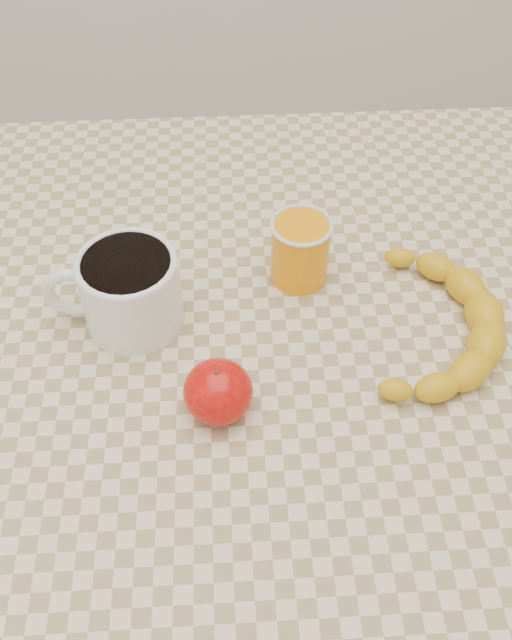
{
  "coord_description": "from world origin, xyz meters",
  "views": [
    {
      "loc": [
        -0.03,
        -0.48,
        1.33
      ],
      "look_at": [
        0.0,
        0.0,
        0.77
      ],
      "focal_mm": 40.0,
      "sensor_mm": 36.0,
      "label": 1
    }
  ],
  "objects": [
    {
      "name": "apple",
      "position": [
        -0.04,
        -0.09,
        0.78
      ],
      "size": [
        0.08,
        0.08,
        0.06
      ],
      "color": "#940406",
      "rests_on": "table"
    },
    {
      "name": "table",
      "position": [
        0.0,
        0.0,
        0.66
      ],
      "size": [
        0.8,
        0.8,
        0.75
      ],
      "color": "beige",
      "rests_on": "ground"
    },
    {
      "name": "banana",
      "position": [
        0.18,
        -0.02,
        0.77
      ],
      "size": [
        0.34,
        0.36,
        0.04
      ],
      "primitive_type": null,
      "rotation": [
        0.0,
        0.0,
        -0.39
      ],
      "color": "gold",
      "rests_on": "table"
    },
    {
      "name": "orange_juice_glass",
      "position": [
        0.05,
        0.08,
        0.79
      ],
      "size": [
        0.07,
        0.07,
        0.08
      ],
      "color": "orange",
      "rests_on": "table"
    },
    {
      "name": "ground",
      "position": [
        0.0,
        0.0,
        0.0
      ],
      "size": [
        3.0,
        3.0,
        0.0
      ],
      "primitive_type": "plane",
      "color": "tan",
      "rests_on": "ground"
    },
    {
      "name": "coffee_mug",
      "position": [
        -0.13,
        0.03,
        0.8
      ],
      "size": [
        0.15,
        0.11,
        0.09
      ],
      "color": "white",
      "rests_on": "table"
    }
  ]
}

